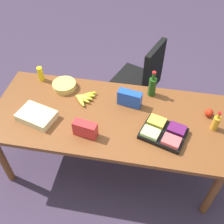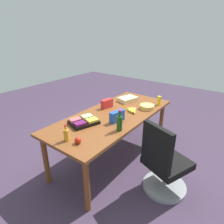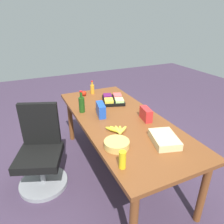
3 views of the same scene
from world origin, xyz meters
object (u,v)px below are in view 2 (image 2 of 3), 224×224
(chip_bag_blue, at_px, (117,116))
(wine_bottle, at_px, (119,123))
(conference_table, at_px, (113,119))
(fruit_platter, at_px, (84,121))
(mustard_bottle, at_px, (159,101))
(chip_bag_red, at_px, (107,104))
(banana_bunch, at_px, (133,110))
(dressing_bottle, at_px, (66,135))
(apple_red, at_px, (78,140))
(sheet_cake, at_px, (128,99))
(office_chair, at_px, (164,167))
(chip_bowl, at_px, (147,107))

(chip_bag_blue, bearing_deg, wine_bottle, 42.29)
(conference_table, relative_size, fruit_platter, 5.03)
(mustard_bottle, distance_m, chip_bag_red, 0.88)
(wine_bottle, bearing_deg, banana_bunch, -163.39)
(fruit_platter, xyz_separation_m, dressing_bottle, (0.43, 0.15, 0.04))
(apple_red, bearing_deg, fruit_platter, -142.68)
(mustard_bottle, bearing_deg, sheet_cake, -73.70)
(chip_bag_red, bearing_deg, sheet_cake, 168.08)
(chip_bag_red, bearing_deg, wine_bottle, 49.89)
(banana_bunch, relative_size, wine_bottle, 0.85)
(conference_table, distance_m, mustard_bottle, 0.88)
(apple_red, height_order, chip_bag_blue, chip_bag_blue)
(office_chair, relative_size, mustard_bottle, 6.39)
(apple_red, bearing_deg, wine_bottle, 160.09)
(conference_table, relative_size, dressing_bottle, 10.72)
(dressing_bottle, xyz_separation_m, apple_red, (-0.04, 0.15, -0.04))
(apple_red, height_order, chip_bag_red, chip_bag_red)
(sheet_cake, relative_size, wine_bottle, 1.17)
(chip_bag_blue, bearing_deg, fruit_platter, -43.69)
(wine_bottle, bearing_deg, fruit_platter, -74.13)
(apple_red, bearing_deg, dressing_bottle, -76.53)
(office_chair, distance_m, wine_bottle, 0.78)
(dressing_bottle, bearing_deg, mustard_bottle, 167.95)
(fruit_platter, height_order, mustard_bottle, mustard_bottle)
(conference_table, distance_m, apple_red, 0.90)
(chip_bowl, bearing_deg, sheet_cake, -104.88)
(mustard_bottle, height_order, chip_bag_red, mustard_bottle)
(banana_bunch, xyz_separation_m, chip_bag_blue, (0.43, 0.01, 0.05))
(mustard_bottle, relative_size, apple_red, 2.00)
(office_chair, relative_size, sheet_cake, 3.03)
(dressing_bottle, distance_m, mustard_bottle, 1.73)
(apple_red, relative_size, chip_bag_blue, 0.35)
(conference_table, bearing_deg, apple_red, 10.37)
(mustard_bottle, distance_m, apple_red, 1.67)
(sheet_cake, bearing_deg, conference_table, 13.27)
(apple_red, relative_size, chip_bag_red, 0.38)
(chip_bag_red, relative_size, chip_bowl, 0.86)
(conference_table, bearing_deg, fruit_platter, -15.77)
(chip_bag_red, bearing_deg, office_chair, 73.43)
(conference_table, distance_m, chip_bag_red, 0.33)
(fruit_platter, relative_size, mustard_bottle, 2.82)
(chip_bag_blue, bearing_deg, banana_bunch, -178.51)
(conference_table, bearing_deg, chip_bag_red, -122.63)
(chip_bag_red, distance_m, wine_bottle, 0.78)
(banana_bunch, height_order, dressing_bottle, dressing_bottle)
(sheet_cake, bearing_deg, banana_bunch, 41.65)
(mustard_bottle, xyz_separation_m, chip_bag_red, (0.62, -0.62, -0.01))
(dressing_bottle, height_order, mustard_bottle, dressing_bottle)
(fruit_platter, relative_size, chip_bowl, 1.84)
(banana_bunch, height_order, wine_bottle, wine_bottle)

